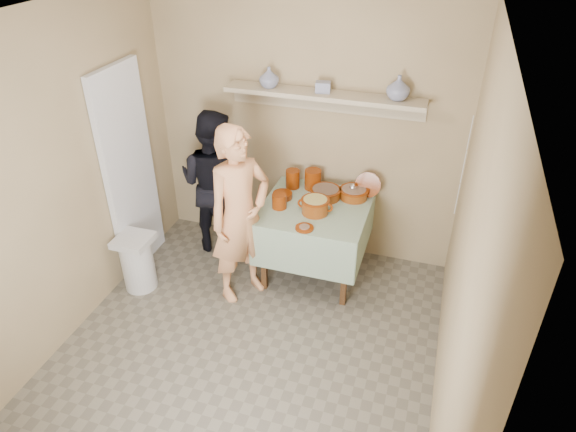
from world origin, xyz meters
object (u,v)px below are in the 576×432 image
at_px(person_helper, 214,182).
at_px(cazuela_rice, 315,205).
at_px(serving_table, 315,217).
at_px(person_cook, 240,216).
at_px(trash_bin, 138,262).

height_order(person_helper, cazuela_rice, person_helper).
bearing_deg(serving_table, person_cook, -139.02).
distance_m(serving_table, cazuela_rice, 0.24).
bearing_deg(person_helper, cazuela_rice, 171.60).
bearing_deg(cazuela_rice, serving_table, 101.56).
bearing_deg(person_cook, trash_bin, 138.31).
height_order(person_cook, cazuela_rice, person_cook).
height_order(serving_table, cazuela_rice, cazuela_rice).
xyz_separation_m(serving_table, cazuela_rice, (0.02, -0.12, 0.20)).
height_order(serving_table, trash_bin, serving_table).
bearing_deg(serving_table, trash_bin, -154.80).
height_order(person_helper, trash_bin, person_helper).
bearing_deg(cazuela_rice, person_cook, -147.83).
relative_size(person_helper, cazuela_rice, 4.58).
relative_size(serving_table, cazuela_rice, 2.95).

